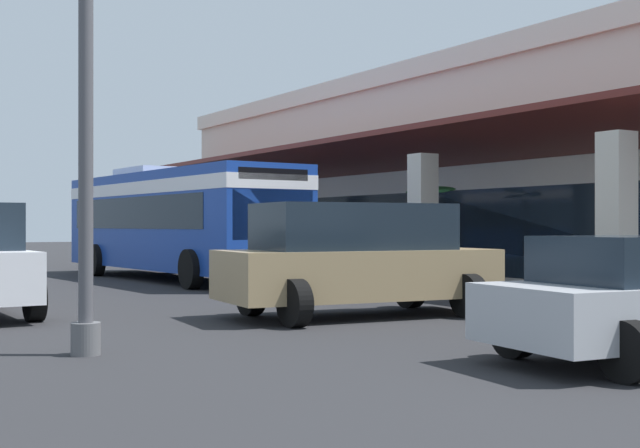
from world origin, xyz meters
name	(u,v)px	position (x,y,z in m)	size (l,w,h in m)	color
ground	(423,274)	(0.00, 8.00, 0.00)	(120.00, 120.00, 0.00)	#262628
curb_strip	(302,275)	(-0.41, 3.64, 0.06)	(35.13, 0.50, 0.12)	#9E998E
plaza_building	(530,177)	(-0.41, 13.26, 3.36)	(29.58, 16.79, 6.71)	beige
transit_bus	(175,216)	(-1.39, -0.11, 1.85)	(11.33, 3.23, 3.34)	#193D9E
parked_suv_tan	(357,258)	(9.75, -1.16, 1.02)	(3.05, 4.98, 1.97)	#9E845B
pedestrian	(274,256)	(5.86, -0.70, 0.94)	(0.42, 0.65, 1.67)	#38383D
potted_palm	(431,264)	(4.27, 4.89, 0.55)	(1.59, 1.60, 2.67)	#4C4742
lot_light_pole	(86,22)	(11.65, -6.42, 4.10)	(0.60, 0.60, 7.65)	#59595B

